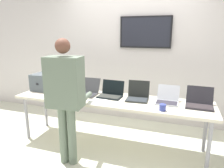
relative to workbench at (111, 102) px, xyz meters
The scene contains 13 objects.
ground 0.72m from the workbench, ahead, with size 8.00×8.00×0.04m, color silver.
back_wall 1.25m from the workbench, 89.56° to the left, with size 8.00×0.11×2.45m.
workbench is the anchor object (origin of this frame).
equipment_box 1.26m from the workbench, behind, with size 0.33×0.37×0.28m.
laptop_station_0 0.85m from the workbench, behind, with size 0.38×0.28×0.24m.
laptop_station_1 0.45m from the workbench, 167.60° to the left, with size 0.34×0.36×0.24m.
laptop_station_2 0.15m from the workbench, 105.74° to the left, with size 0.37×0.30×0.24m.
laptop_station_3 0.42m from the workbench, 13.93° to the left, with size 0.33×0.32×0.26m.
laptop_station_4 0.83m from the workbench, ahead, with size 0.31×0.35×0.22m.
laptop_station_5 1.24m from the workbench, ahead, with size 0.36×0.37×0.24m.
person 0.79m from the workbench, 121.37° to the right, with size 0.47×0.62×1.65m.
coffee_mug 0.83m from the workbench, 17.71° to the right, with size 0.08×0.08×0.08m.
paper_sheet 0.22m from the workbench, 127.10° to the right, with size 0.23×0.31×0.00m.
Camera 1 is at (0.99, -2.81, 1.71)m, focal length 33.57 mm.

